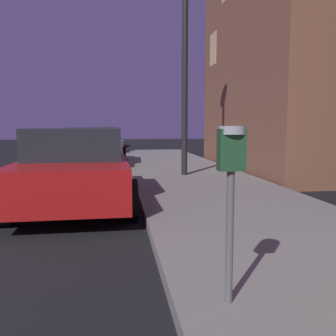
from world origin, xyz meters
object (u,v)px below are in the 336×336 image
at_px(parking_meter, 231,170).
at_px(car_blue, 103,140).
at_px(car_silver, 106,137).
at_px(street_lamp, 185,43).
at_px(car_red, 76,168).
at_px(car_white, 96,147).

distance_m(parking_meter, car_blue, 17.40).
relative_size(car_silver, street_lamp, 0.81).
distance_m(car_silver, street_lamp, 17.35).
xyz_separation_m(car_red, street_lamp, (2.56, 2.88, 2.96)).
height_order(car_red, street_lamp, street_lamp).
xyz_separation_m(car_blue, car_silver, (0.00, 6.74, -0.01)).
height_order(car_silver, street_lamp, street_lamp).
height_order(car_blue, street_lamp, street_lamp).
distance_m(car_red, car_white, 6.46).
height_order(parking_meter, car_blue, parking_meter).
distance_m(parking_meter, car_red, 4.58).
height_order(car_white, car_silver, same).
xyz_separation_m(car_red, car_blue, (-0.00, 13.04, 0.02)).
bearing_deg(parking_meter, car_silver, 93.71).
relative_size(parking_meter, car_white, 0.29).
bearing_deg(car_white, parking_meter, -81.72).
xyz_separation_m(car_white, car_blue, (0.00, 6.58, -0.00)).
bearing_deg(car_white, car_silver, 89.99).
height_order(parking_meter, car_silver, parking_meter).
bearing_deg(car_blue, car_white, -90.01).
xyz_separation_m(car_blue, street_lamp, (2.56, -10.16, 2.94)).
bearing_deg(car_red, car_blue, 90.00).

